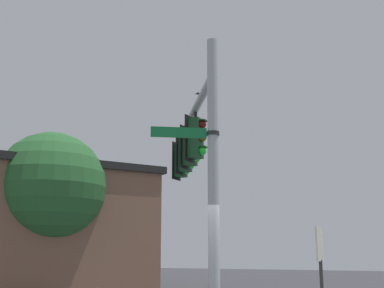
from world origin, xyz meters
TOP-DOWN VIEW (x-y plane):
  - signal_pole at (0.00, 0.00)m, footprint 0.23×0.23m
  - mast_arm at (-2.81, -1.93)m, footprint 5.72×4.01m
  - traffic_light_nearest_pole at (-2.06, -1.39)m, footprint 0.54×0.49m
  - traffic_light_mid_inner at (-2.96, -2.01)m, footprint 0.54×0.49m
  - traffic_light_mid_outer at (-3.86, -2.62)m, footprint 0.54×0.49m
  - traffic_light_arm_end at (-4.75, -3.24)m, footprint 0.54×0.49m
  - street_name_sign at (0.24, -0.34)m, footprint 0.89×1.22m
  - bird_flying at (-6.67, -3.56)m, footprint 0.33×0.24m
  - storefront_building at (-7.28, -11.79)m, footprint 11.55×11.30m
  - tree_by_storefront at (-5.72, -9.56)m, footprint 4.35×4.35m
  - historical_marker at (-2.29, 1.59)m, footprint 0.60×0.08m

SIDE VIEW (x-z plane):
  - historical_marker at x=-2.29m, z-range 0.34..2.47m
  - storefront_building at x=-7.28m, z-range 0.01..5.18m
  - signal_pole at x=0.00m, z-range 0.00..6.10m
  - street_name_sign at x=0.24m, z-range 3.89..4.11m
  - tree_by_storefront at x=-5.72m, z-range 0.95..7.22m
  - traffic_light_nearest_pole at x=-2.06m, z-range 3.82..5.13m
  - traffic_light_mid_inner at x=-2.96m, z-range 3.82..5.13m
  - traffic_light_mid_outer at x=-3.86m, z-range 3.82..5.13m
  - traffic_light_arm_end at x=-4.75m, z-range 3.82..5.13m
  - mast_arm at x=-2.81m, z-range 5.17..5.36m
  - bird_flying at x=-6.67m, z-range 7.28..7.40m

